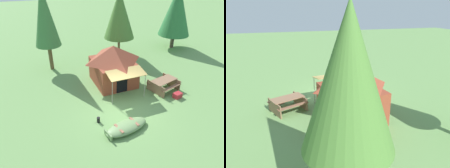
{
  "view_description": "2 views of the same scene",
  "coord_description": "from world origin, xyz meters",
  "views": [
    {
      "loc": [
        -3.23,
        -9.86,
        7.9
      ],
      "look_at": [
        -0.29,
        1.44,
        1.07
      ],
      "focal_mm": 35.29,
      "sensor_mm": 36.0,
      "label": 1
    },
    {
      "loc": [
        3.85,
        13.16,
        5.44
      ],
      "look_at": [
        0.12,
        0.45,
        0.83
      ],
      "focal_mm": 35.62,
      "sensor_mm": 36.0,
      "label": 2
    }
  ],
  "objects": [
    {
      "name": "picnic_table",
      "position": [
        3.36,
        1.63,
        0.48
      ],
      "size": [
        2.21,
        2.09,
        0.75
      ],
      "color": "#8D674A",
      "rests_on": "ground_plane"
    },
    {
      "name": "pine_tree_back_right",
      "position": [
        7.73,
        8.77,
        3.59
      ],
      "size": [
        2.95,
        2.95,
        5.89
      ],
      "color": "#4B3E35",
      "rests_on": "ground_plane"
    },
    {
      "name": "ground_plane",
      "position": [
        0.0,
        0.0,
        0.0
      ],
      "size": [
        80.0,
        80.0,
        0.0
      ],
      "primitive_type": "plane",
      "color": "#6B9753"
    },
    {
      "name": "pine_tree_back_left",
      "position": [
        2.08,
        8.1,
        3.69
      ],
      "size": [
        2.63,
        2.63,
        5.7
      ],
      "color": "brown",
      "rests_on": "ground_plane"
    },
    {
      "name": "canvas_cabin_tent",
      "position": [
        0.32,
        3.44,
        1.43
      ],
      "size": [
        3.25,
        4.53,
        2.76
      ],
      "color": "brown",
      "rests_on": "ground_plane"
    },
    {
      "name": "pine_tree_far_center",
      "position": [
        -3.86,
        6.78,
        4.18
      ],
      "size": [
        1.92,
        1.92,
        6.43
      ],
      "color": "brown",
      "rests_on": "ground_plane"
    },
    {
      "name": "cooler_box",
      "position": [
        3.81,
        0.51,
        0.16
      ],
      "size": [
        0.63,
        0.55,
        0.32
      ],
      "primitive_type": "cube",
      "rotation": [
        0.0,
        0.0,
        0.34
      ],
      "color": "#B5282E",
      "rests_on": "ground_plane"
    },
    {
      "name": "beached_rowboat",
      "position": [
        -0.3,
        -1.58,
        0.19
      ],
      "size": [
        2.65,
        1.74,
        0.37
      ],
      "color": "#6B8E55",
      "rests_on": "ground_plane"
    },
    {
      "name": "fuel_can",
      "position": [
        -1.59,
        -0.61,
        0.16
      ],
      "size": [
        0.24,
        0.24,
        0.31
      ],
      "primitive_type": "cylinder",
      "rotation": [
        0.0,
        0.0,
        5.35
      ],
      "color": "black",
      "rests_on": "ground_plane"
    }
  ]
}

